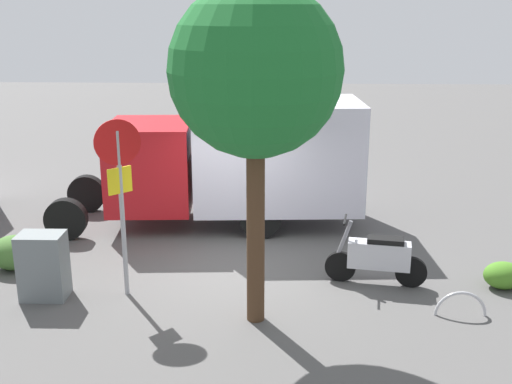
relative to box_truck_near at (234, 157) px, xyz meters
The scene contains 9 objects.
ground_plane 3.11m from the box_truck_near, 92.12° to the left, with size 60.00×60.00×0.00m, color #525150.
box_truck_near is the anchor object (origin of this frame).
motorcycle 4.37m from the box_truck_near, 131.19° to the left, with size 1.80×0.63×1.20m.
stop_sign 4.14m from the box_truck_near, 66.91° to the left, with size 0.71×0.33×3.08m.
street_tree 5.20m from the box_truck_near, 98.16° to the left, with size 2.53×2.53×5.21m.
utility_cabinet 5.05m from the box_truck_near, 52.97° to the left, with size 0.76×0.54×1.15m, color slate.
bike_rack_hoop 6.10m from the box_truck_near, 132.33° to the left, with size 0.85×0.85×0.05m, color #B7B7BC.
shrub_mid_verge 5.00m from the box_truck_near, 34.88° to the left, with size 0.96×0.79×0.66m, color #436F30.
shrub_by_tree 6.14m from the box_truck_near, 146.73° to the left, with size 0.70×0.58×0.48m, color #457D23.
Camera 1 is at (-0.91, 10.95, 4.81)m, focal length 43.90 mm.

